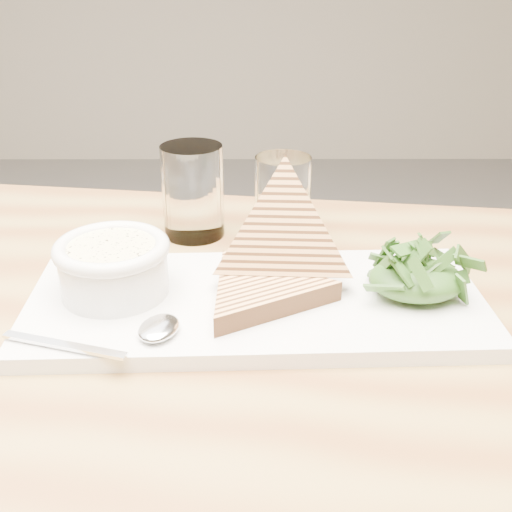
{
  "coord_description": "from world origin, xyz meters",
  "views": [
    {
      "loc": [
        0.13,
        -0.49,
        1.09
      ],
      "look_at": [
        0.14,
        0.08,
        0.82
      ],
      "focal_mm": 45.0,
      "sensor_mm": 36.0,
      "label": 1
    }
  ],
  "objects_px": {
    "soup_bowl": "(114,274)",
    "glass_near": "(193,191)",
    "platter": "(256,303)",
    "table_top": "(164,350)",
    "glass_far": "(283,198)"
  },
  "relations": [
    {
      "from": "platter",
      "to": "glass_near",
      "type": "relative_size",
      "value": 3.92
    },
    {
      "from": "platter",
      "to": "glass_far",
      "type": "xyz_separation_m",
      "value": [
        0.03,
        0.18,
        0.04
      ]
    },
    {
      "from": "table_top",
      "to": "glass_far",
      "type": "height_order",
      "value": "glass_far"
    },
    {
      "from": "glass_far",
      "to": "glass_near",
      "type": "bearing_deg",
      "value": 175.63
    },
    {
      "from": "table_top",
      "to": "glass_near",
      "type": "xyz_separation_m",
      "value": [
        0.01,
        0.23,
        0.08
      ]
    },
    {
      "from": "soup_bowl",
      "to": "glass_far",
      "type": "height_order",
      "value": "glass_far"
    },
    {
      "from": "platter",
      "to": "glass_near",
      "type": "distance_m",
      "value": 0.21
    },
    {
      "from": "glass_near",
      "to": "table_top",
      "type": "bearing_deg",
      "value": -92.88
    },
    {
      "from": "glass_near",
      "to": "glass_far",
      "type": "distance_m",
      "value": 0.11
    },
    {
      "from": "table_top",
      "to": "platter",
      "type": "relative_size",
      "value": 2.47
    },
    {
      "from": "table_top",
      "to": "glass_far",
      "type": "bearing_deg",
      "value": 61.09
    },
    {
      "from": "platter",
      "to": "glass_far",
      "type": "height_order",
      "value": "glass_far"
    },
    {
      "from": "soup_bowl",
      "to": "glass_near",
      "type": "height_order",
      "value": "glass_near"
    },
    {
      "from": "glass_near",
      "to": "glass_far",
      "type": "relative_size",
      "value": 1.11
    },
    {
      "from": "table_top",
      "to": "soup_bowl",
      "type": "xyz_separation_m",
      "value": [
        -0.05,
        0.05,
        0.06
      ]
    }
  ]
}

